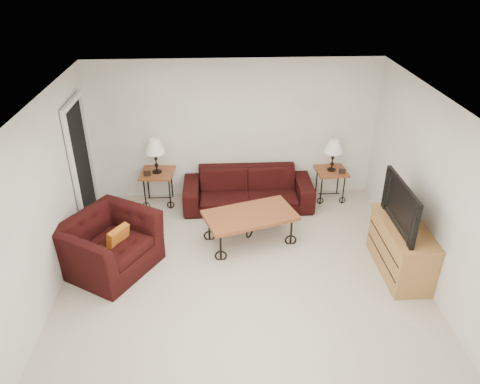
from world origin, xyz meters
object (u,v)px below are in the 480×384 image
side_table_right (330,184)px  side_table_left (159,188)px  backpack (305,196)px  coffee_table (250,228)px  tv_stand (401,248)px  television (408,205)px  sofa (248,189)px  lamp_left (156,156)px  armchair (109,244)px  lamp_right (333,155)px

side_table_right → side_table_left: bearing=180.0°
side_table_right → backpack: size_ratio=1.17×
coffee_table → backpack: size_ratio=2.77×
side_table_left → tv_stand: bearing=-30.6°
backpack → television: bearing=-75.4°
backpack → side_table_right: bearing=18.7°
sofa → lamp_left: lamp_left is taller
side_table_left → television: television is taller
side_table_right → lamp_left: (-3.09, 0.00, 0.64)m
side_table_left → tv_stand: size_ratio=0.49×
side_table_left → television: (3.58, -2.13, 0.77)m
side_table_right → backpack: side_table_right is taller
armchair → tv_stand: armchair is taller
side_table_left → side_table_right: 3.09m
lamp_left → backpack: (2.57, -0.35, -0.68)m
side_table_left → lamp_left: bearing=0.0°
side_table_right → coffee_table: 2.03m
lamp_right → coffee_table: (-1.55, -1.31, -0.61)m
lamp_left → lamp_right: 3.09m
side_table_right → armchair: armchair is taller
lamp_right → television: size_ratio=0.51×
lamp_left → television: 4.17m
lamp_left → coffee_table: lamp_left is taller
lamp_left → lamp_right: size_ratio=1.07×
coffee_table → television: bearing=-21.9°
armchair → side_table_left: bearing=16.7°
tv_stand → backpack: size_ratio=2.55×
sofa → side_table_left: sofa is taller
side_table_right → tv_stand: size_ratio=0.46×
side_table_right → television: size_ratio=0.51×
side_table_left → lamp_left: lamp_left is taller
coffee_table → sofa: bearing=87.7°
lamp_right → backpack: (-0.52, -0.35, -0.62)m
side_table_right → lamp_right: size_ratio=1.00×
backpack → side_table_left: bearing=157.2°
sofa → coffee_table: size_ratio=1.65×
lamp_right → lamp_left: bearing=180.0°
side_table_left → television: bearing=-30.8°
side_table_left → backpack: size_ratio=1.25×
coffee_table → lamp_right: bearing=40.2°
lamp_right → tv_stand: size_ratio=0.46×
coffee_table → armchair: bearing=-165.4°
sofa → side_table_left: bearing=173.5°
lamp_right → armchair: bearing=-152.8°
sofa → armchair: armchair is taller
lamp_left → tv_stand: size_ratio=0.49×
side_table_right → coffee_table: side_table_right is taller
sofa → side_table_right: sofa is taller
television → sofa: bearing=-134.3°
lamp_right → tv_stand: (0.52, -2.13, -0.49)m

